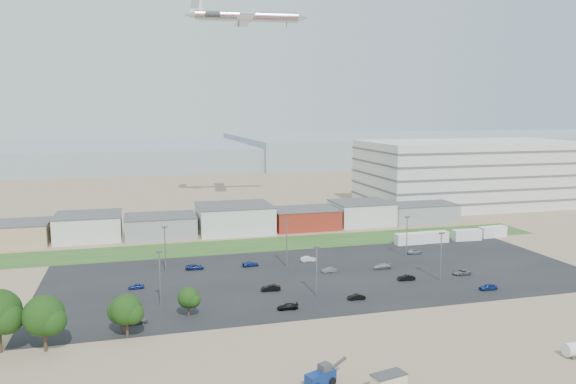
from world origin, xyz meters
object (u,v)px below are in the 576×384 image
object	(u,v)px
box_trailer_a	(410,239)
parked_car_5	(136,286)
parked_car_7	(329,270)
parked_car_12	(382,266)
portable_shed	(389,382)
telehandler	(321,375)
parked_car_4	(271,288)
parked_car_0	(462,272)
parked_car_13	(356,297)
parked_car_8	(414,252)
airliner	(247,16)
parked_car_3	(288,306)
parked_car_2	(488,287)
parked_car_1	(406,278)
parked_car_6	(250,264)
parked_car_10	(135,320)
parked_car_11	(309,259)
parked_car_9	(195,267)

from	to	relation	value
box_trailer_a	parked_car_5	size ratio (longest dim) A/B	2.55
parked_car_7	parked_car_12	world-z (taller)	parked_car_12
portable_shed	telehandler	world-z (taller)	telehandler
telehandler	parked_car_4	size ratio (longest dim) A/B	1.72
parked_car_0	parked_car_13	distance (m)	30.66
parked_car_8	parked_car_7	bearing A→B (deg)	112.85
airliner	parked_car_3	distance (m)	129.79
airliner	parked_car_12	bearing A→B (deg)	-75.37
parked_car_0	parked_car_4	size ratio (longest dim) A/B	1.04
parked_car_2	parked_car_12	size ratio (longest dim) A/B	0.89
telehandler	airliner	world-z (taller)	airliner
parked_car_7	parked_car_2	bearing A→B (deg)	49.78
parked_car_8	parked_car_3	bearing A→B (deg)	128.60
parked_car_1	parked_car_4	world-z (taller)	parked_car_4
telehandler	parked_car_7	bearing A→B (deg)	45.61
telehandler	parked_car_7	world-z (taller)	telehandler
parked_car_1	parked_car_12	xyz separation A→B (m)	(-1.32, 9.62, 0.00)
parked_car_5	parked_car_6	distance (m)	28.14
telehandler	parked_car_4	world-z (taller)	telehandler
parked_car_10	parked_car_8	bearing A→B (deg)	-67.25
parked_car_0	parked_car_11	distance (m)	35.69
parked_car_10	parked_car_11	world-z (taller)	parked_car_11
parked_car_0	parked_car_6	size ratio (longest dim) A/B	1.05
box_trailer_a	parked_car_0	distance (m)	29.55
box_trailer_a	parked_car_7	xyz separation A→B (m)	(-30.47, -19.76, -0.97)
parked_car_0	parked_car_12	bearing A→B (deg)	-118.74
airliner	parked_car_1	distance (m)	121.10
parked_car_3	parked_car_5	distance (m)	33.52
parked_car_2	parked_car_8	size ratio (longest dim) A/B	1.01
parked_car_11	parked_car_5	bearing A→B (deg)	109.72
telehandler	parked_car_2	distance (m)	54.67
parked_car_10	parked_car_13	distance (m)	41.56
parked_car_0	parked_car_3	world-z (taller)	parked_car_0
parked_car_13	airliner	bearing A→B (deg)	-174.30
parked_car_4	parked_car_10	bearing A→B (deg)	-62.55
box_trailer_a	parked_car_4	distance (m)	54.87
parked_car_9	parked_car_11	world-z (taller)	parked_car_11
box_trailer_a	parked_car_8	world-z (taller)	box_trailer_a
box_trailer_a	parked_car_13	world-z (taller)	box_trailer_a
parked_car_11	parked_car_3	bearing A→B (deg)	160.71
parked_car_5	parked_car_10	xyz separation A→B (m)	(-0.33, -19.64, 0.07)
parked_car_6	parked_car_13	xyz separation A→B (m)	(15.06, -28.72, -0.01)
parked_car_0	parked_car_2	xyz separation A→B (m)	(-0.81, -10.96, 0.07)
parked_car_2	parked_car_11	xyz separation A→B (m)	(-28.91, 30.73, -0.01)
parked_car_5	parked_car_8	bearing A→B (deg)	94.27
parked_car_0	parked_car_13	world-z (taller)	parked_car_0
parked_car_9	parked_car_12	distance (m)	43.41
parked_car_2	parked_car_3	size ratio (longest dim) A/B	0.97
parked_car_2	parked_car_4	distance (m)	44.58
box_trailer_a	parked_car_6	xyz separation A→B (m)	(-46.68, -10.15, -0.95)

